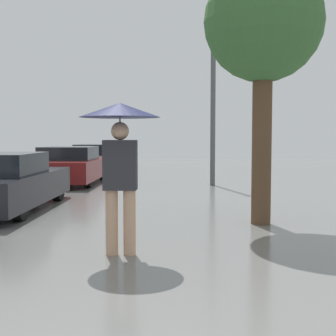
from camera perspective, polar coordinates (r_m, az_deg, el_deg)
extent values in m
cylinder|color=tan|center=(6.18, -6.87, -6.60)|extent=(0.16, 0.16, 0.86)
cylinder|color=tan|center=(6.15, -4.71, -6.64)|extent=(0.16, 0.16, 0.86)
cube|color=#2D2D33|center=(6.07, -5.84, 0.37)|extent=(0.43, 0.25, 0.64)
sphere|color=tan|center=(6.06, -5.87, 4.51)|extent=(0.23, 0.23, 0.23)
cylinder|color=#515456|center=(6.06, -5.86, 2.96)|extent=(0.02, 0.02, 0.68)
cone|color=#191E4C|center=(6.07, -5.89, 7.04)|extent=(1.05, 1.05, 0.18)
cube|color=black|center=(10.49, -19.47, -2.28)|extent=(1.82, 4.32, 0.61)
cylinder|color=black|center=(11.52, -13.25, -2.49)|extent=(0.18, 0.58, 0.58)
cylinder|color=black|center=(8.98, -17.61, -4.36)|extent=(0.18, 0.58, 0.58)
cube|color=maroon|center=(15.69, -11.76, -0.09)|extent=(1.87, 4.26, 0.63)
cube|color=black|center=(15.46, -11.97, 1.79)|extent=(1.59, 1.92, 0.42)
cylinder|color=black|center=(17.19, -13.48, -0.37)|extent=(0.18, 0.60, 0.60)
cylinder|color=black|center=(16.83, -7.93, -0.39)|extent=(0.18, 0.60, 0.60)
cylinder|color=black|center=(14.66, -16.15, -1.14)|extent=(0.18, 0.60, 0.60)
cylinder|color=black|center=(14.24, -9.67, -1.19)|extent=(0.18, 0.60, 0.60)
cube|color=#4C514C|center=(20.86, -8.77, 0.84)|extent=(1.76, 4.58, 0.58)
cube|color=black|center=(20.61, -8.89, 2.24)|extent=(1.50, 2.06, 0.45)
cylinder|color=black|center=(22.41, -10.11, 0.63)|extent=(0.18, 0.59, 0.59)
cylinder|color=black|center=(22.14, -6.09, 0.63)|extent=(0.18, 0.59, 0.59)
cylinder|color=black|center=(19.64, -11.78, 0.16)|extent=(0.18, 0.59, 0.59)
cylinder|color=black|center=(19.34, -7.20, 0.15)|extent=(0.18, 0.59, 0.59)
cylinder|color=brown|center=(8.36, 11.36, 3.30)|extent=(0.34, 0.34, 2.95)
sphere|color=#386633|center=(8.59, 11.55, 17.04)|extent=(2.06, 2.06, 2.06)
cylinder|color=#515456|center=(14.81, 5.50, 6.83)|extent=(0.16, 0.16, 4.62)
sphere|color=beige|center=(15.12, 5.56, 15.90)|extent=(0.25, 0.25, 0.25)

